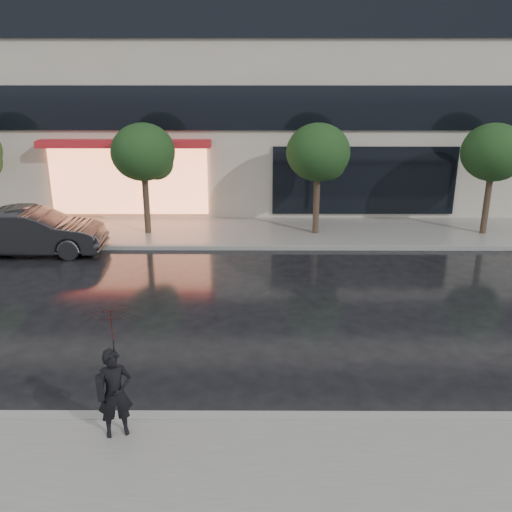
{
  "coord_description": "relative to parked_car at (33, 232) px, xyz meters",
  "views": [
    {
      "loc": [
        0.95,
        -9.55,
        6.16
      ],
      "look_at": [
        0.9,
        3.87,
        1.4
      ],
      "focal_mm": 40.0,
      "sensor_mm": 36.0,
      "label": 1
    }
  ],
  "objects": [
    {
      "name": "pedestrian_with_umbrella",
      "position": [
        4.98,
        -9.53,
        0.93
      ],
      "size": [
        1.26,
        1.27,
        2.31
      ],
      "rotation": [
        0.0,
        0.0,
        0.34
      ],
      "color": "black",
      "rests_on": "sidewalk_near"
    },
    {
      "name": "tree_far_east",
      "position": [
        15.4,
        1.99,
        2.17
      ],
      "size": [
        2.2,
        2.2,
        3.99
      ],
      "color": "#33261C",
      "rests_on": "ground"
    },
    {
      "name": "parked_car",
      "position": [
        0.0,
        0.0,
        0.0
      ],
      "size": [
        4.59,
        1.72,
        1.5
      ],
      "primitive_type": "imported",
      "rotation": [
        0.0,
        0.0,
        1.6
      ],
      "color": "black",
      "rests_on": "ground"
    },
    {
      "name": "tree_mid_west",
      "position": [
        3.4,
        1.99,
        2.17
      ],
      "size": [
        2.2,
        2.2,
        3.99
      ],
      "color": "#33261C",
      "rests_on": "ground"
    },
    {
      "name": "ground",
      "position": [
        6.34,
        -8.04,
        -0.75
      ],
      "size": [
        120.0,
        120.0,
        0.0
      ],
      "primitive_type": "plane",
      "color": "black",
      "rests_on": "ground"
    },
    {
      "name": "tree_mid_east",
      "position": [
        9.4,
        1.99,
        2.17
      ],
      "size": [
        2.2,
        2.2,
        3.99
      ],
      "color": "#33261C",
      "rests_on": "ground"
    },
    {
      "name": "curb_far",
      "position": [
        6.34,
        0.46,
        -0.68
      ],
      "size": [
        60.0,
        0.25,
        0.14
      ],
      "primitive_type": "cube",
      "color": "gray",
      "rests_on": "ground"
    },
    {
      "name": "sidewalk_far",
      "position": [
        6.34,
        2.21,
        -0.69
      ],
      "size": [
        60.0,
        3.5,
        0.12
      ],
      "primitive_type": "cube",
      "color": "slate",
      "rests_on": "ground"
    },
    {
      "name": "curb_near",
      "position": [
        6.34,
        -9.04,
        -0.68
      ],
      "size": [
        60.0,
        0.25,
        0.14
      ],
      "primitive_type": "cube",
      "color": "gray",
      "rests_on": "ground"
    }
  ]
}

